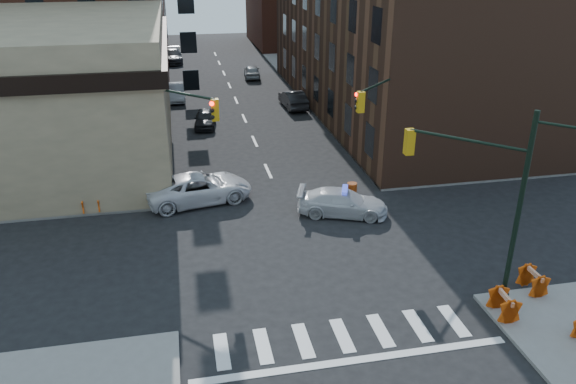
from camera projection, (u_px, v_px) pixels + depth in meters
name	position (u px, v px, depth m)	size (l,w,h in m)	color
ground	(302.00, 247.00, 27.04)	(140.00, 140.00, 0.00)	black
sidewalk_ne	(443.00, 78.00, 60.47)	(34.00, 54.50, 0.15)	gray
commercial_row_ne	(396.00, 27.00, 46.67)	(14.00, 34.00, 14.00)	#4B2D1E
filler_ne	(309.00, 0.00, 79.03)	(16.00, 16.00, 12.00)	#592A1C
signal_pole_se	(490.00, 196.00, 21.30)	(5.40, 5.27, 8.00)	black
signal_pole_nw	(170.00, 135.00, 28.99)	(3.58, 3.67, 8.00)	black
signal_pole_ne	(384.00, 122.00, 31.11)	(3.67, 3.58, 8.00)	black
tree_ne_near	(320.00, 64.00, 50.24)	(3.00, 3.00, 4.85)	black
tree_ne_far	(301.00, 48.00, 57.40)	(3.00, 3.00, 4.85)	black
police_car	(343.00, 203.00, 30.01)	(1.95, 4.80, 1.39)	silver
pickup	(199.00, 188.00, 31.48)	(2.74, 5.93, 1.65)	silver
parked_car_wnear	(205.00, 119.00, 44.38)	(1.57, 3.91, 1.33)	black
parked_car_wfar	(175.00, 92.00, 51.82)	(1.61, 4.61, 1.52)	#9A9CA2
parked_car_wdeep	(173.00, 56.00, 68.01)	(2.29, 5.64, 1.64)	black
parked_car_enear	(293.00, 99.00, 49.44)	(1.64, 4.69, 1.55)	black
parked_car_efar	(252.00, 71.00, 60.38)	(1.64, 4.08, 1.39)	gray
pedestrian_a	(100.00, 175.00, 32.50)	(0.71, 0.47, 1.95)	black
pedestrian_b	(132.00, 192.00, 30.52)	(0.84, 0.66, 1.74)	#2A231C
pedestrian_c	(97.00, 185.00, 31.45)	(0.97, 0.40, 1.66)	#1D232C
barrel_road	(352.00, 191.00, 31.85)	(0.56, 0.56, 1.00)	#CE5E09
barrel_bank	(182.00, 195.00, 31.41)	(0.53, 0.53, 0.95)	red
barricade_se_a	(533.00, 281.00, 23.21)	(1.27, 0.63, 0.95)	#D9660A
barricade_se_b	(504.00, 305.00, 21.66)	(1.30, 0.65, 0.98)	red
barricade_nw_a	(164.00, 199.00, 30.73)	(1.15, 0.58, 0.86)	orange
barricade_nw_b	(91.00, 205.00, 30.08)	(1.07, 0.54, 0.81)	#C13309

